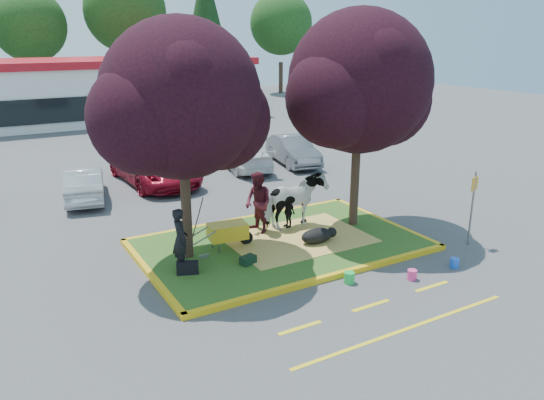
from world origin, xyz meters
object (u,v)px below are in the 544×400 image
sign_post (473,201)px  bucket_blue (455,263)px  wheelbarrow (228,231)px  bucket_green (349,278)px  handler (180,239)px  calf (317,236)px  cow (294,201)px  bucket_pink (412,275)px  car_silver (85,184)px

sign_post → bucket_blue: size_ratio=8.57×
wheelbarrow → bucket_green: bearing=-53.5°
handler → bucket_blue: size_ratio=6.35×
calf → cow: bearing=67.5°
bucket_green → cow: bearing=79.4°
bucket_green → bucket_pink: size_ratio=1.11×
bucket_pink → car_silver: (-5.99, 11.46, 0.51)m
bucket_blue → handler: bearing=153.3°
wheelbarrow → bucket_pink: 5.30m
calf → sign_post: sign_post is taller
cow → car_silver: (-5.15, 6.96, -0.40)m
wheelbarrow → bucket_green: size_ratio=6.72×
bucket_green → bucket_blue: (3.11, -0.69, -0.01)m
bucket_pink → bucket_blue: (1.55, -0.03, 0.00)m
wheelbarrow → car_silver: 7.88m
calf → sign_post: bearing=-45.6°
bucket_green → bucket_blue: bearing=-12.4°
cow → wheelbarrow: size_ratio=1.06×
bucket_pink → car_silver: size_ratio=0.07×
wheelbarrow → car_silver: (-2.57, 7.45, -0.03)m
cow → bucket_blue: bearing=-156.0°
cow → wheelbarrow: cow is taller
calf → handler: bearing=157.6°
cow → bucket_blue: (2.39, -4.53, -0.91)m
calf → wheelbarrow: bearing=140.1°
handler → sign_post: size_ratio=0.74×
cow → sign_post: bearing=-135.1°
bucket_green → car_silver: (-4.43, 10.80, 0.49)m
handler → car_silver: size_ratio=0.44×
handler → car_silver: (-0.87, 8.14, -0.36)m
bucket_green → car_silver: 11.69m
cow → handler: cow is taller
cow → bucket_pink: size_ratio=7.89×
bucket_green → bucket_pink: bearing=-22.9°
calf → car_silver: 9.81m
calf → wheelbarrow: size_ratio=0.52×
cow → sign_post: 5.41m
sign_post → bucket_pink: (-3.22, -0.94, -1.27)m
bucket_green → sign_post: bearing=3.4°
wheelbarrow → sign_post: bearing=-17.3°
calf → bucket_green: 2.48m
calf → sign_post: 4.77m
wheelbarrow → car_silver: size_ratio=0.51×
handler → cow: bearing=-71.3°
handler → wheelbarrow: bearing=-64.7°
bucket_green → wheelbarrow: bearing=119.0°
sign_post → bucket_pink: bearing=-175.7°
calf → car_silver: bearing=102.4°
bucket_pink → bucket_green: bearing=157.1°
cow → calf: 1.60m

